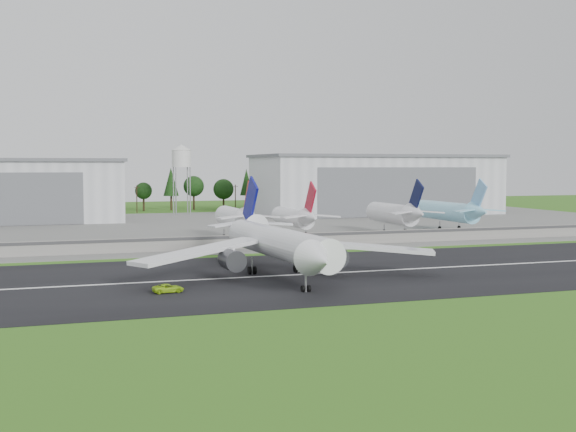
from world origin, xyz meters
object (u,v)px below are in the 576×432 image
object	(u,v)px
parked_jet_red_a	(237,218)
parked_jet_red_b	(296,217)
main_airliner	(280,250)
ground_vehicle	(168,288)
parked_jet_navy	(397,213)
parked_jet_skyblue	(452,211)

from	to	relation	value
parked_jet_red_a	parked_jet_red_b	bearing A→B (deg)	-0.15
parked_jet_red_b	main_airliner	bearing A→B (deg)	-111.49
ground_vehicle	parked_jet_navy	distance (m)	112.38
parked_jet_navy	parked_jet_skyblue	world-z (taller)	parked_jet_navy
parked_jet_skyblue	main_airliner	bearing A→B (deg)	-138.02
ground_vehicle	parked_jet_skyblue	size ratio (longest dim) A/B	0.14
main_airliner	ground_vehicle	world-z (taller)	main_airliner
main_airliner	parked_jet_red_a	distance (m)	67.63
parked_jet_red_b	parked_jet_skyblue	bearing A→B (deg)	5.39
parked_jet_navy	parked_jet_skyblue	size ratio (longest dim) A/B	0.84
parked_jet_red_b	parked_jet_navy	xyz separation A→B (m)	(31.91, 0.07, 0.42)
ground_vehicle	parked_jet_skyblue	xyz separation A→B (m)	(102.45, 83.03, 5.46)
main_airliner	parked_jet_red_a	bearing A→B (deg)	-101.45
main_airliner	parked_jet_red_a	world-z (taller)	main_airliner
parked_jet_red_a	parked_jet_navy	xyz separation A→B (m)	(49.16, 0.02, 0.17)
main_airliner	ground_vehicle	bearing A→B (deg)	22.47
parked_jet_red_a	parked_jet_skyblue	size ratio (longest dim) A/B	0.84
parked_jet_red_a	parked_jet_navy	size ratio (longest dim) A/B	1.00
ground_vehicle	parked_jet_navy	world-z (taller)	parked_jet_navy
parked_jet_navy	parked_jet_skyblue	bearing A→B (deg)	12.93
parked_jet_navy	parked_jet_skyblue	distance (m)	22.34
parked_jet_red_b	parked_jet_navy	size ratio (longest dim) A/B	1.00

